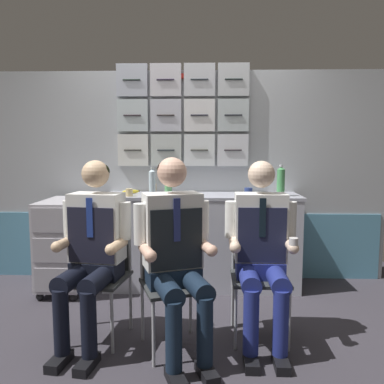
{
  "coord_description": "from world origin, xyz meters",
  "views": [
    {
      "loc": [
        0.23,
        -2.63,
        1.37
      ],
      "look_at": [
        0.14,
        0.26,
        1.04
      ],
      "focal_mm": 35.97,
      "sensor_mm": 36.0,
      "label": 1
    }
  ],
  "objects_px": {
    "folding_chair_left": "(103,263)",
    "folding_chair_center": "(170,269)",
    "coffee_cup_white": "(129,192)",
    "crew_member_right": "(262,244)",
    "water_bottle_tall": "(168,183)",
    "service_trolley": "(66,242)",
    "crew_member_center": "(176,247)",
    "crew_member_left": "(92,244)",
    "folding_chair_right": "(258,263)",
    "snack_banana": "(131,192)"
  },
  "relations": [
    {
      "from": "service_trolley",
      "to": "crew_member_center",
      "type": "xyz_separation_m",
      "value": [
        1.14,
        -1.12,
        0.26
      ]
    },
    {
      "from": "folding_chair_center",
      "to": "crew_member_center",
      "type": "relative_size",
      "value": 0.65
    },
    {
      "from": "folding_chair_center",
      "to": "service_trolley",
      "type": "bearing_deg",
      "value": 138.19
    },
    {
      "from": "folding_chair_left",
      "to": "water_bottle_tall",
      "type": "height_order",
      "value": "water_bottle_tall"
    },
    {
      "from": "crew_member_right",
      "to": "crew_member_left",
      "type": "bearing_deg",
      "value": -177.63
    },
    {
      "from": "folding_chair_right",
      "to": "crew_member_right",
      "type": "relative_size",
      "value": 0.67
    },
    {
      "from": "folding_chair_left",
      "to": "folding_chair_center",
      "type": "distance_m",
      "value": 0.52
    },
    {
      "from": "folding_chair_center",
      "to": "snack_banana",
      "type": "bearing_deg",
      "value": 112.64
    },
    {
      "from": "service_trolley",
      "to": "folding_chair_right",
      "type": "distance_m",
      "value": 1.91
    },
    {
      "from": "service_trolley",
      "to": "folding_chair_left",
      "type": "height_order",
      "value": "service_trolley"
    },
    {
      "from": "water_bottle_tall",
      "to": "crew_member_left",
      "type": "bearing_deg",
      "value": -109.35
    },
    {
      "from": "folding_chair_left",
      "to": "snack_banana",
      "type": "height_order",
      "value": "snack_banana"
    },
    {
      "from": "service_trolley",
      "to": "crew_member_left",
      "type": "xyz_separation_m",
      "value": [
        0.56,
        -1.01,
        0.24
      ]
    },
    {
      "from": "folding_chair_right",
      "to": "snack_banana",
      "type": "height_order",
      "value": "snack_banana"
    },
    {
      "from": "folding_chair_left",
      "to": "coffee_cup_white",
      "type": "height_order",
      "value": "coffee_cup_white"
    },
    {
      "from": "crew_member_center",
      "to": "folding_chair_right",
      "type": "height_order",
      "value": "crew_member_center"
    },
    {
      "from": "crew_member_center",
      "to": "water_bottle_tall",
      "type": "bearing_deg",
      "value": 97.46
    },
    {
      "from": "crew_member_center",
      "to": "folding_chair_right",
      "type": "distance_m",
      "value": 0.7
    },
    {
      "from": "folding_chair_left",
      "to": "crew_member_right",
      "type": "xyz_separation_m",
      "value": [
        1.14,
        -0.11,
        0.18
      ]
    },
    {
      "from": "water_bottle_tall",
      "to": "folding_chair_right",
      "type": "bearing_deg",
      "value": -52.18
    },
    {
      "from": "water_bottle_tall",
      "to": "service_trolley",
      "type": "bearing_deg",
      "value": -169.74
    },
    {
      "from": "folding_chair_center",
      "to": "coffee_cup_white",
      "type": "distance_m",
      "value": 1.16
    },
    {
      "from": "crew_member_left",
      "to": "folding_chair_center",
      "type": "height_order",
      "value": "crew_member_left"
    },
    {
      "from": "service_trolley",
      "to": "snack_banana",
      "type": "bearing_deg",
      "value": 19.07
    },
    {
      "from": "crew_member_left",
      "to": "water_bottle_tall",
      "type": "height_order",
      "value": "crew_member_left"
    },
    {
      "from": "water_bottle_tall",
      "to": "folding_chair_left",
      "type": "bearing_deg",
      "value": -110.89
    },
    {
      "from": "folding_chair_left",
      "to": "water_bottle_tall",
      "type": "relative_size",
      "value": 3.56
    },
    {
      "from": "service_trolley",
      "to": "crew_member_center",
      "type": "height_order",
      "value": "crew_member_center"
    },
    {
      "from": "snack_banana",
      "to": "crew_member_right",
      "type": "bearing_deg",
      "value": -45.83
    },
    {
      "from": "water_bottle_tall",
      "to": "snack_banana",
      "type": "bearing_deg",
      "value": 175.43
    },
    {
      "from": "crew_member_center",
      "to": "folding_chair_center",
      "type": "bearing_deg",
      "value": 110.05
    },
    {
      "from": "folding_chair_center",
      "to": "folding_chair_right",
      "type": "relative_size",
      "value": 1.0
    },
    {
      "from": "crew_member_right",
      "to": "folding_chair_right",
      "type": "bearing_deg",
      "value": 89.19
    },
    {
      "from": "crew_member_left",
      "to": "water_bottle_tall",
      "type": "xyz_separation_m",
      "value": [
        0.42,
        1.18,
        0.32
      ]
    },
    {
      "from": "crew_member_left",
      "to": "crew_member_right",
      "type": "height_order",
      "value": "crew_member_left"
    },
    {
      "from": "water_bottle_tall",
      "to": "coffee_cup_white",
      "type": "relative_size",
      "value": 3.39
    },
    {
      "from": "crew_member_center",
      "to": "water_bottle_tall",
      "type": "xyz_separation_m",
      "value": [
        -0.17,
        1.3,
        0.3
      ]
    },
    {
      "from": "folding_chair_left",
      "to": "snack_banana",
      "type": "bearing_deg",
      "value": 89.26
    },
    {
      "from": "folding_chair_right",
      "to": "snack_banana",
      "type": "xyz_separation_m",
      "value": [
        -1.13,
        1.0,
        0.41
      ]
    },
    {
      "from": "folding_chair_right",
      "to": "snack_banana",
      "type": "relative_size",
      "value": 4.96
    },
    {
      "from": "crew_member_right",
      "to": "snack_banana",
      "type": "xyz_separation_m",
      "value": [
        -1.13,
        1.16,
        0.23
      ]
    },
    {
      "from": "folding_chair_center",
      "to": "folding_chair_right",
      "type": "xyz_separation_m",
      "value": [
        0.64,
        0.18,
        0.0
      ]
    },
    {
      "from": "crew_member_center",
      "to": "coffee_cup_white",
      "type": "height_order",
      "value": "crew_member_center"
    },
    {
      "from": "crew_member_right",
      "to": "water_bottle_tall",
      "type": "distance_m",
      "value": 1.4
    },
    {
      "from": "folding_chair_right",
      "to": "coffee_cup_white",
      "type": "xyz_separation_m",
      "value": [
        -1.11,
        0.8,
        0.43
      ]
    },
    {
      "from": "folding_chair_right",
      "to": "service_trolley",
      "type": "bearing_deg",
      "value": 155.28
    },
    {
      "from": "service_trolley",
      "to": "folding_chair_center",
      "type": "height_order",
      "value": "service_trolley"
    },
    {
      "from": "coffee_cup_white",
      "to": "folding_chair_left",
      "type": "bearing_deg",
      "value": -92.54
    },
    {
      "from": "folding_chair_center",
      "to": "crew_member_left",
      "type": "bearing_deg",
      "value": -176.82
    },
    {
      "from": "water_bottle_tall",
      "to": "folding_chair_center",
      "type": "bearing_deg",
      "value": -84.25
    }
  ]
}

